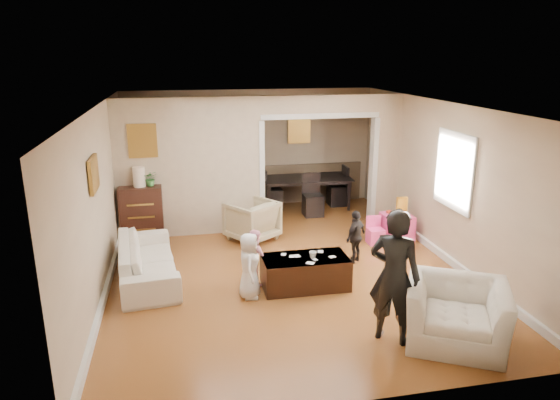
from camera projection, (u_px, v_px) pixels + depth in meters
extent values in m
plane|color=#A6612A|center=(282.00, 264.00, 8.33)|extent=(7.00, 7.00, 0.00)
cube|color=#C9B593|center=(191.00, 168.00, 9.40)|extent=(2.75, 0.18, 2.60)
cube|color=#C9B593|center=(385.00, 159.00, 10.13)|extent=(0.55, 0.18, 2.60)
cube|color=#C9B593|center=(320.00, 104.00, 9.55)|extent=(2.22, 0.18, 0.35)
cube|color=white|center=(455.00, 171.00, 8.04)|extent=(0.03, 0.95, 1.10)
cube|color=brown|center=(143.00, 141.00, 8.99)|extent=(0.45, 0.03, 0.55)
cube|color=brown|center=(94.00, 174.00, 6.74)|extent=(0.03, 0.55, 0.40)
cube|color=brown|center=(299.00, 130.00, 11.30)|extent=(0.45, 0.03, 0.55)
imported|color=white|center=(147.00, 260.00, 7.74)|extent=(1.02, 2.15, 0.61)
imported|color=#C9BB8B|center=(252.00, 220.00, 9.35)|extent=(1.12, 1.13, 0.74)
imported|color=white|center=(456.00, 314.00, 6.00)|extent=(1.49, 1.43, 0.75)
cube|color=#34180F|center=(142.00, 214.00, 9.26)|extent=(0.75, 0.42, 1.04)
cylinder|color=#FFE9CF|center=(139.00, 177.00, 9.06)|extent=(0.22, 0.22, 0.36)
imported|color=#3D7E38|center=(151.00, 178.00, 9.11)|extent=(0.25, 0.22, 0.28)
cube|color=#321910|center=(305.00, 272.00, 7.46)|extent=(1.26, 0.64, 0.47)
imported|color=beige|center=(313.00, 255.00, 7.36)|extent=(0.11, 0.11, 0.10)
cube|color=#DC3A7F|center=(397.00, 227.00, 9.35)|extent=(0.52, 0.52, 0.49)
cube|color=yellow|center=(402.00, 205.00, 9.36)|extent=(0.20, 0.07, 0.30)
cylinder|color=teal|center=(394.00, 214.00, 9.20)|extent=(0.08, 0.08, 0.08)
cube|color=red|center=(389.00, 212.00, 9.36)|extent=(0.10, 0.08, 0.05)
imported|color=white|center=(403.00, 215.00, 9.17)|extent=(0.23, 0.23, 0.06)
imported|color=black|center=(305.00, 192.00, 11.35)|extent=(2.04, 1.22, 0.70)
imported|color=black|center=(394.00, 276.00, 5.92)|extent=(0.73, 0.70, 1.67)
imported|color=white|center=(249.00, 266.00, 7.09)|extent=(0.38, 0.52, 0.96)
imported|color=pink|center=(255.00, 256.00, 7.56)|extent=(0.44, 0.49, 0.85)
imported|color=black|center=(356.00, 236.00, 8.31)|extent=(0.54, 0.50, 0.90)
cube|color=white|center=(332.00, 257.00, 7.42)|extent=(0.11, 0.10, 0.00)
cube|color=white|center=(310.00, 263.00, 7.19)|extent=(0.14, 0.13, 0.00)
cube|color=white|center=(297.00, 256.00, 7.45)|extent=(0.10, 0.12, 0.00)
cube|color=white|center=(284.00, 254.00, 7.51)|extent=(0.10, 0.11, 0.00)
cube|color=white|center=(315.00, 259.00, 7.32)|extent=(0.08, 0.09, 0.00)
cube|color=white|center=(292.00, 256.00, 7.43)|extent=(0.09, 0.11, 0.00)
cube|color=white|center=(320.00, 252.00, 7.61)|extent=(0.10, 0.12, 0.00)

